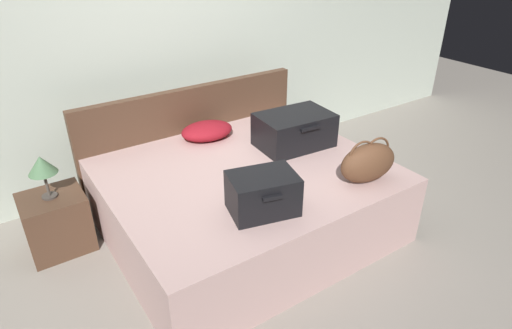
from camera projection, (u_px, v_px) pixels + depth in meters
The scene contains 10 objects.
ground_plane at pixel (276, 256), 3.23m from camera, with size 12.00×12.00×0.00m, color gray.
back_wall at pixel (169, 38), 3.81m from camera, with size 8.00×0.10×2.60m, color #B7C1B2.
bed at pixel (247, 200), 3.39m from camera, with size 2.03×1.72×0.56m, color #BC9993.
headboard at pixel (193, 137), 3.95m from camera, with size 2.07×0.08×0.95m, color #4C3323.
hard_case_large at pixel (294, 129), 3.55m from camera, with size 0.62×0.46×0.28m.
hard_case_medium at pixel (263, 193), 2.72m from camera, with size 0.48×0.39×0.26m.
duffel_bag at pixel (368, 162), 3.04m from camera, with size 0.46×0.27×0.33m.
pillow_near_headboard at pixel (207, 131), 3.69m from camera, with size 0.44×0.30×0.15m, color maroon.
nightstand at pixel (57, 222), 3.22m from camera, with size 0.44×0.40×0.45m, color #4C3323.
table_lamp at pixel (42, 166), 2.99m from camera, with size 0.20×0.20×0.33m.
Camera 1 is at (-1.52, -2.00, 2.14)m, focal length 30.37 mm.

